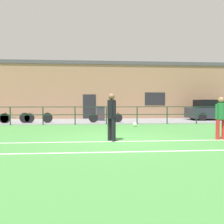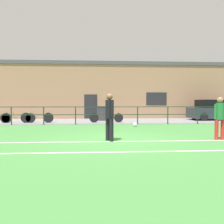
{
  "view_description": "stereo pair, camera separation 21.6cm",
  "coord_description": "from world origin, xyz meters",
  "px_view_note": "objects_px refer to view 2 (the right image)",
  "views": [
    {
      "loc": [
        -0.81,
        -8.52,
        1.42
      ],
      "look_at": [
        0.23,
        4.37,
        0.87
      ],
      "focal_mm": 36.34,
      "sensor_mm": 36.0,
      "label": 1
    },
    {
      "loc": [
        -0.6,
        -8.54,
        1.42
      ],
      "look_at": [
        0.23,
        4.37,
        0.87
      ],
      "focal_mm": 36.34,
      "sensor_mm": 36.0,
      "label": 2
    }
  ],
  "objects_px": {
    "player_striker": "(220,116)",
    "trash_bin_0": "(101,113)",
    "bicycle_parked_3": "(18,118)",
    "bicycle_parked_1": "(106,118)",
    "bicycle_parked_0": "(37,118)",
    "player_goalkeeper": "(110,114)",
    "parked_car_red": "(216,110)",
    "soccer_ball_match": "(135,125)"
  },
  "relations": [
    {
      "from": "player_striker",
      "to": "bicycle_parked_0",
      "type": "height_order",
      "value": "player_striker"
    },
    {
      "from": "bicycle_parked_3",
      "to": "trash_bin_0",
      "type": "height_order",
      "value": "trash_bin_0"
    },
    {
      "from": "soccer_ball_match",
      "to": "parked_car_red",
      "type": "bearing_deg",
      "value": 31.08
    },
    {
      "from": "player_goalkeeper",
      "to": "bicycle_parked_3",
      "type": "relative_size",
      "value": 0.74
    },
    {
      "from": "parked_car_red",
      "to": "bicycle_parked_1",
      "type": "xyz_separation_m",
      "value": [
        -8.86,
        -1.77,
        -0.43
      ]
    },
    {
      "from": "player_goalkeeper",
      "to": "bicycle_parked_3",
      "type": "distance_m",
      "value": 9.51
    },
    {
      "from": "player_goalkeeper",
      "to": "player_striker",
      "type": "height_order",
      "value": "player_goalkeeper"
    },
    {
      "from": "player_goalkeeper",
      "to": "soccer_ball_match",
      "type": "bearing_deg",
      "value": 129.86
    },
    {
      "from": "player_striker",
      "to": "parked_car_red",
      "type": "distance_m",
      "value": 10.44
    },
    {
      "from": "trash_bin_0",
      "to": "player_striker",
      "type": "bearing_deg",
      "value": -64.77
    },
    {
      "from": "parked_car_red",
      "to": "soccer_ball_match",
      "type": "bearing_deg",
      "value": -148.92
    },
    {
      "from": "player_goalkeeper",
      "to": "bicycle_parked_1",
      "type": "xyz_separation_m",
      "value": [
        0.17,
        7.46,
        -0.64
      ]
    },
    {
      "from": "bicycle_parked_1",
      "to": "bicycle_parked_3",
      "type": "bearing_deg",
      "value": -180.0
    },
    {
      "from": "player_striker",
      "to": "soccer_ball_match",
      "type": "distance_m",
      "value": 5.49
    },
    {
      "from": "bicycle_parked_0",
      "to": "bicycle_parked_1",
      "type": "height_order",
      "value": "bicycle_parked_0"
    },
    {
      "from": "bicycle_parked_0",
      "to": "bicycle_parked_1",
      "type": "xyz_separation_m",
      "value": [
        4.73,
        0.0,
        -0.03
      ]
    },
    {
      "from": "bicycle_parked_0",
      "to": "player_striker",
      "type": "bearing_deg",
      "value": -40.53
    },
    {
      "from": "bicycle_parked_0",
      "to": "player_goalkeeper",
      "type": "bearing_deg",
      "value": -58.54
    },
    {
      "from": "player_goalkeeper",
      "to": "bicycle_parked_1",
      "type": "distance_m",
      "value": 7.49
    },
    {
      "from": "player_goalkeeper",
      "to": "bicycle_parked_1",
      "type": "height_order",
      "value": "player_goalkeeper"
    },
    {
      "from": "player_goalkeeper",
      "to": "bicycle_parked_1",
      "type": "bearing_deg",
      "value": 148.51
    },
    {
      "from": "bicycle_parked_1",
      "to": "player_goalkeeper",
      "type": "bearing_deg",
      "value": -91.29
    },
    {
      "from": "player_striker",
      "to": "bicycle_parked_0",
      "type": "relative_size",
      "value": 0.73
    },
    {
      "from": "player_goalkeeper",
      "to": "bicycle_parked_0",
      "type": "distance_m",
      "value": 8.77
    },
    {
      "from": "bicycle_parked_1",
      "to": "bicycle_parked_3",
      "type": "distance_m",
      "value": 6.03
    },
    {
      "from": "soccer_ball_match",
      "to": "parked_car_red",
      "type": "height_order",
      "value": "parked_car_red"
    },
    {
      "from": "player_striker",
      "to": "trash_bin_0",
      "type": "relative_size",
      "value": 1.47
    },
    {
      "from": "player_goalkeeper",
      "to": "player_striker",
      "type": "bearing_deg",
      "value": 59.61
    },
    {
      "from": "trash_bin_0",
      "to": "bicycle_parked_3",
      "type": "bearing_deg",
      "value": -163.73
    },
    {
      "from": "trash_bin_0",
      "to": "player_goalkeeper",
      "type": "bearing_deg",
      "value": -89.17
    },
    {
      "from": "player_goalkeeper",
      "to": "soccer_ball_match",
      "type": "relative_size",
      "value": 7.42
    },
    {
      "from": "player_striker",
      "to": "bicycle_parked_1",
      "type": "xyz_separation_m",
      "value": [
        -4.01,
        7.48,
        -0.57
      ]
    },
    {
      "from": "soccer_ball_match",
      "to": "bicycle_parked_1",
      "type": "xyz_separation_m",
      "value": [
        -1.59,
        2.61,
        0.24
      ]
    },
    {
      "from": "player_striker",
      "to": "bicycle_parked_0",
      "type": "distance_m",
      "value": 11.52
    },
    {
      "from": "player_striker",
      "to": "trash_bin_0",
      "type": "height_order",
      "value": "player_striker"
    },
    {
      "from": "parked_car_red",
      "to": "bicycle_parked_3",
      "type": "xyz_separation_m",
      "value": [
        -14.89,
        -1.77,
        -0.42
      ]
    },
    {
      "from": "parked_car_red",
      "to": "bicycle_parked_1",
      "type": "bearing_deg",
      "value": -168.7
    },
    {
      "from": "soccer_ball_match",
      "to": "bicycle_parked_3",
      "type": "height_order",
      "value": "bicycle_parked_3"
    },
    {
      "from": "player_goalkeeper",
      "to": "trash_bin_0",
      "type": "distance_m",
      "value": 9.14
    },
    {
      "from": "bicycle_parked_3",
      "to": "trash_bin_0",
      "type": "xyz_separation_m",
      "value": [
        5.73,
        1.67,
        0.21
      ]
    },
    {
      "from": "bicycle_parked_0",
      "to": "bicycle_parked_1",
      "type": "bearing_deg",
      "value": 0.0
    },
    {
      "from": "player_goalkeeper",
      "to": "player_striker",
      "type": "xyz_separation_m",
      "value": [
        4.18,
        -0.01,
        -0.07
      ]
    }
  ]
}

